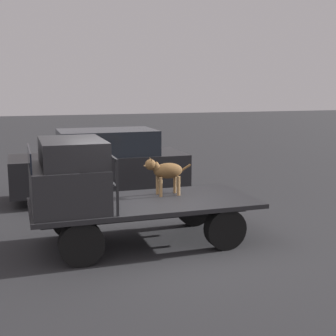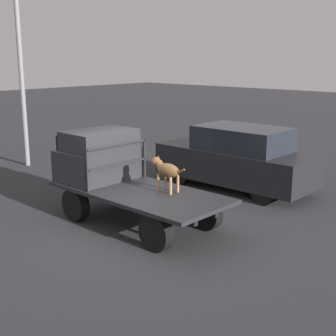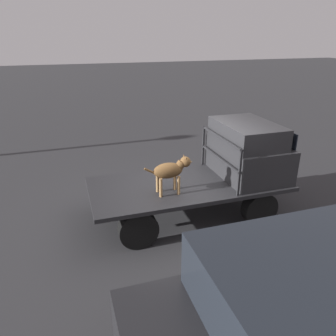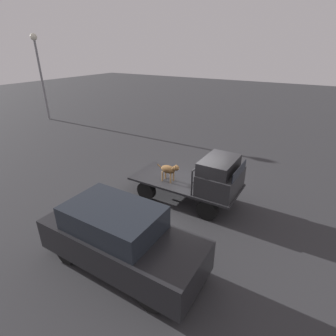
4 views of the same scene
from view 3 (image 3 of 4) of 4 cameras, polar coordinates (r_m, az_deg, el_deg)
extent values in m
plane|color=#2D2D30|center=(7.18, 3.45, -8.24)|extent=(80.00, 80.00, 0.00)
cylinder|color=black|center=(8.10, 9.91, -1.91)|extent=(0.73, 0.24, 0.73)
cylinder|color=black|center=(6.94, 15.63, -6.79)|extent=(0.73, 0.24, 0.73)
cylinder|color=black|center=(7.36, -7.85, -4.38)|extent=(0.73, 0.24, 0.73)
cylinder|color=black|center=(6.06, -5.18, -10.59)|extent=(0.73, 0.24, 0.73)
cube|color=black|center=(7.15, 2.64, -2.72)|extent=(3.73, 0.10, 0.18)
cube|color=black|center=(6.62, 4.58, -4.96)|extent=(3.73, 0.10, 0.18)
cube|color=#232326|center=(6.83, 3.60, -2.82)|extent=(4.06, 1.84, 0.08)
cube|color=#28282B|center=(7.25, 13.77, 1.54)|extent=(1.23, 1.72, 0.72)
cube|color=#28282B|center=(7.02, 13.56, 5.91)|extent=(1.05, 1.58, 0.44)
cube|color=black|center=(7.42, 18.18, 5.75)|extent=(0.02, 1.41, 0.33)
cube|color=#232326|center=(7.60, 6.17, 3.85)|extent=(0.04, 0.04, 0.92)
cube|color=#232326|center=(6.21, 12.34, -0.90)|extent=(0.04, 0.04, 0.92)
cube|color=#232326|center=(6.75, 9.17, 5.23)|extent=(0.04, 1.68, 0.04)
cube|color=#232326|center=(6.89, 8.95, 1.72)|extent=(0.04, 1.68, 0.04)
cylinder|color=#9E7547|center=(6.43, 1.20, -2.22)|extent=(0.06, 0.06, 0.37)
cylinder|color=#9E7547|center=(6.24, 1.86, -3.03)|extent=(0.06, 0.06, 0.37)
cylinder|color=#9E7547|center=(6.33, -1.83, -2.63)|extent=(0.06, 0.06, 0.37)
cylinder|color=#9E7547|center=(6.14, -1.25, -3.47)|extent=(0.06, 0.06, 0.37)
ellipsoid|color=brown|center=(6.17, 0.00, -0.45)|extent=(0.57, 0.30, 0.30)
sphere|color=#9E7547|center=(6.23, 1.37, -0.72)|extent=(0.13, 0.13, 0.13)
cylinder|color=brown|center=(6.21, 2.13, 0.51)|extent=(0.21, 0.16, 0.20)
sphere|color=brown|center=(6.22, 3.04, 1.08)|extent=(0.21, 0.21, 0.21)
cone|color=#9E7547|center=(6.26, 3.79, 1.04)|extent=(0.11, 0.11, 0.11)
cone|color=brown|center=(6.24, 2.79, 2.00)|extent=(0.06, 0.08, 0.10)
cone|color=brown|center=(6.14, 3.15, 1.65)|extent=(0.06, 0.08, 0.10)
cylinder|color=brown|center=(6.07, -3.10, -0.57)|extent=(0.24, 0.04, 0.16)
cube|color=black|center=(4.29, 26.58, -24.22)|extent=(4.43, 1.74, 0.87)
cube|color=#1E232B|center=(3.68, 26.03, -17.36)|extent=(2.43, 1.57, 0.63)
camera|label=1|loc=(14.45, 0.24, 19.16)|focal=50.00mm
camera|label=2|loc=(13.29, -40.83, 17.10)|focal=50.00mm
camera|label=4|loc=(6.79, 96.03, 13.23)|focal=28.00mm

